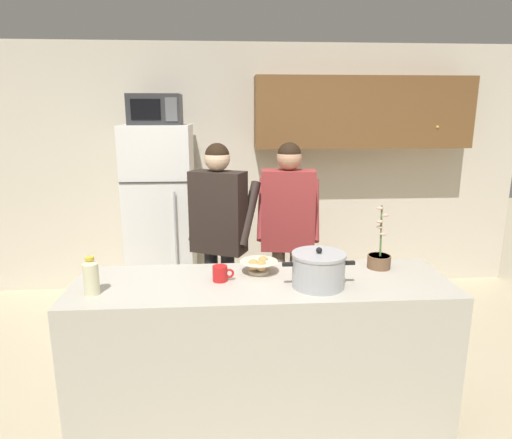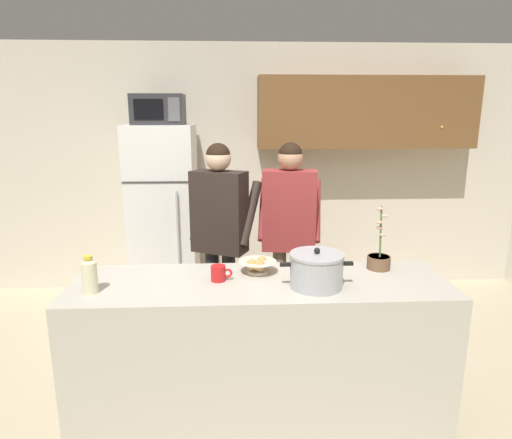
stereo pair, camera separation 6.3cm
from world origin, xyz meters
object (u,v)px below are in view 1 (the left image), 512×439
at_px(bread_bowl, 259,266).
at_px(potted_orchid, 379,258).
at_px(refrigerator, 161,217).
at_px(bottle_near_edge, 91,276).
at_px(coffee_mug, 221,273).
at_px(person_near_pot, 219,223).
at_px(microwave, 155,109).
at_px(cooking_pot, 318,270).
at_px(person_by_sink, 288,221).

xyz_separation_m(bread_bowl, potted_orchid, (0.79, 0.05, 0.02)).
relative_size(refrigerator, bottle_near_edge, 8.17).
bearing_deg(coffee_mug, person_near_pot, 91.06).
bearing_deg(potted_orchid, coffee_mug, -171.17).
height_order(refrigerator, bottle_near_edge, refrigerator).
relative_size(refrigerator, person_near_pot, 1.07).
xyz_separation_m(microwave, bottle_near_edge, (-0.11, -1.96, -0.91)).
xyz_separation_m(cooking_pot, bread_bowl, (-0.33, 0.24, -0.05)).
distance_m(coffee_mug, potted_orchid, 1.05).
xyz_separation_m(person_by_sink, bread_bowl, (-0.30, -0.82, -0.09)).
xyz_separation_m(refrigerator, coffee_mug, (0.60, -1.83, 0.07)).
xyz_separation_m(person_near_pot, cooking_pot, (0.59, -1.03, -0.03)).
height_order(coffee_mug, potted_orchid, potted_orchid).
xyz_separation_m(refrigerator, person_near_pot, (0.59, -0.92, 0.16)).
bearing_deg(potted_orchid, microwave, 134.81).
distance_m(microwave, coffee_mug, 2.14).
height_order(cooking_pot, bottle_near_edge, cooking_pot).
relative_size(person_near_pot, cooking_pot, 3.95).
bearing_deg(refrigerator, person_by_sink, -37.92).
bearing_deg(bottle_near_edge, person_by_sink, 40.79).
height_order(person_by_sink, cooking_pot, person_by_sink).
xyz_separation_m(person_by_sink, coffee_mug, (-0.54, -0.94, -0.09)).
height_order(cooking_pot, coffee_mug, cooking_pot).
bearing_deg(person_near_pot, cooking_pot, -60.36).
distance_m(microwave, potted_orchid, 2.51).
distance_m(bread_bowl, bottle_near_edge, 1.00).
distance_m(person_by_sink, bread_bowl, 0.88).
height_order(bread_bowl, potted_orchid, potted_orchid).
distance_m(person_by_sink, potted_orchid, 0.92).
xyz_separation_m(refrigerator, person_by_sink, (1.14, -0.89, 0.16)).
bearing_deg(refrigerator, bread_bowl, -63.79).
bearing_deg(coffee_mug, refrigerator, 108.24).
xyz_separation_m(refrigerator, bread_bowl, (0.84, -1.71, 0.07)).
relative_size(coffee_mug, potted_orchid, 0.32).
height_order(coffee_mug, bottle_near_edge, bottle_near_edge).
xyz_separation_m(person_by_sink, cooking_pot, (0.03, -1.06, -0.03)).
xyz_separation_m(person_by_sink, potted_orchid, (0.49, -0.78, -0.07)).
relative_size(person_by_sink, bottle_near_edge, 7.67).
xyz_separation_m(microwave, potted_orchid, (1.64, -1.65, -0.95)).
bearing_deg(microwave, bread_bowl, -63.50).
bearing_deg(microwave, cooking_pot, -58.69).
distance_m(person_by_sink, bottle_near_edge, 1.66).
bearing_deg(cooking_pot, person_near_pot, 119.64).
relative_size(cooking_pot, bread_bowl, 1.76).
height_order(microwave, potted_orchid, microwave).
xyz_separation_m(coffee_mug, potted_orchid, (1.03, 0.16, 0.02)).
height_order(microwave, bottle_near_edge, microwave).
bearing_deg(coffee_mug, cooking_pot, -12.16).
bearing_deg(refrigerator, cooking_pot, -58.98).
relative_size(refrigerator, cooking_pot, 4.21).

